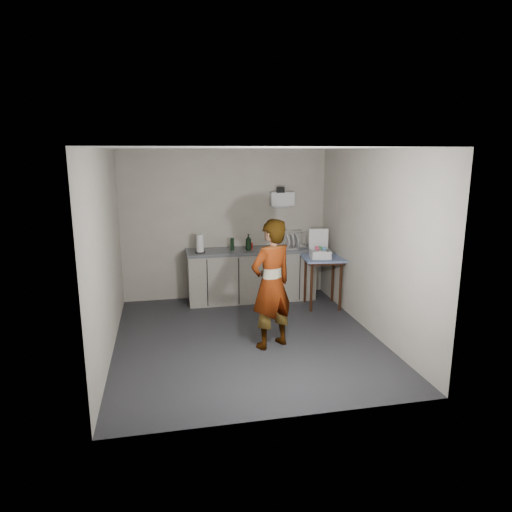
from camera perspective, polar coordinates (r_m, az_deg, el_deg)
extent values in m
plane|color=#2B2C31|center=(6.50, -1.16, -10.26)|extent=(4.00, 4.00, 0.00)
cube|color=#BAB4A2|center=(8.04, -3.82, 3.88)|extent=(3.60, 0.02, 2.60)
cube|color=#BAB4A2|center=(6.66, 14.11, 1.64)|extent=(0.02, 4.00, 2.60)
cube|color=#BAB4A2|center=(6.05, -18.13, 0.27)|extent=(0.02, 4.00, 2.60)
cube|color=white|center=(5.98, -1.28, 13.27)|extent=(3.60, 4.00, 0.01)
cube|color=black|center=(8.12, -0.59, -5.16)|extent=(2.20, 0.52, 0.08)
cube|color=#ACA599|center=(8.01, -0.60, -2.50)|extent=(2.20, 0.58, 0.86)
cube|color=#52565D|center=(7.90, -0.61, 0.68)|extent=(2.24, 0.62, 0.05)
cube|color=black|center=(7.62, -6.10, -3.38)|extent=(0.02, 0.01, 0.80)
cube|color=black|center=(7.69, -2.16, -3.17)|extent=(0.02, 0.01, 0.80)
cube|color=black|center=(7.79, 1.76, -2.95)|extent=(0.01, 0.01, 0.80)
cube|color=black|center=(7.93, 5.50, -2.72)|extent=(0.02, 0.01, 0.80)
cube|color=white|center=(8.11, 3.27, 7.17)|extent=(0.42, 0.16, 0.24)
cube|color=white|center=(8.17, 3.17, 6.23)|extent=(0.30, 0.06, 0.04)
cube|color=black|center=(8.00, 3.09, 8.24)|extent=(0.14, 0.02, 0.10)
cylinder|color=#3A190D|center=(7.47, 6.93, -4.05)|extent=(0.04, 0.04, 0.78)
cylinder|color=#3A190D|center=(7.59, 10.51, -3.90)|extent=(0.04, 0.04, 0.78)
cylinder|color=#3A190D|center=(7.92, 6.17, -3.04)|extent=(0.04, 0.04, 0.78)
cylinder|color=#3A190D|center=(8.03, 9.55, -2.92)|extent=(0.04, 0.04, 0.78)
cube|color=#3A190D|center=(7.64, 8.39, -0.51)|extent=(0.64, 0.64, 0.04)
cube|color=#193C97|center=(7.64, 8.40, -0.26)|extent=(0.72, 0.72, 0.03)
imported|color=#B2A593|center=(5.97, 1.94, -3.56)|extent=(0.75, 0.64, 1.73)
imported|color=black|center=(7.78, -0.95, 1.74)|extent=(0.13, 0.14, 0.28)
cylinder|color=red|center=(7.89, -0.63, 1.28)|extent=(0.06, 0.06, 0.12)
cylinder|color=black|center=(7.79, -2.99, 1.49)|extent=(0.06, 0.06, 0.22)
cylinder|color=black|center=(7.68, -6.99, 0.48)|extent=(0.17, 0.17, 0.02)
cylinder|color=white|center=(7.65, -7.02, 1.61)|extent=(0.12, 0.12, 0.29)
cube|color=white|center=(8.07, 4.64, 1.16)|extent=(0.42, 0.31, 0.02)
cylinder|color=white|center=(7.86, 3.61, 1.95)|extent=(0.01, 0.01, 0.27)
cylinder|color=white|center=(7.97, 6.23, 2.05)|extent=(0.01, 0.01, 0.27)
cylinder|color=white|center=(8.12, 3.11, 2.31)|extent=(0.01, 0.01, 0.27)
cylinder|color=white|center=(8.22, 5.65, 2.40)|extent=(0.01, 0.01, 0.27)
cylinder|color=white|center=(8.02, 3.93, 2.01)|extent=(0.05, 0.23, 0.23)
cylinder|color=white|center=(8.04, 4.51, 2.03)|extent=(0.05, 0.23, 0.23)
cylinder|color=white|center=(8.06, 5.08, 2.05)|extent=(0.05, 0.23, 0.23)
cube|color=white|center=(7.60, 8.01, -0.14)|extent=(0.37, 0.37, 0.01)
cube|color=white|center=(7.44, 8.26, 0.08)|extent=(0.32, 0.06, 0.12)
cube|color=white|center=(7.74, 7.80, 0.59)|extent=(0.32, 0.06, 0.12)
cube|color=white|center=(7.56, 6.87, 0.32)|extent=(0.06, 0.32, 0.12)
cube|color=white|center=(7.62, 9.17, 0.35)|extent=(0.06, 0.32, 0.12)
cube|color=white|center=(7.70, 7.83, 2.20)|extent=(0.32, 0.06, 0.32)
cylinder|color=white|center=(7.59, 8.02, 0.34)|extent=(0.21, 0.21, 0.12)
sphere|color=#DB5077|center=(7.52, 7.70, 0.87)|extent=(0.07, 0.07, 0.07)
sphere|color=#56ADEA|center=(7.54, 8.51, 0.87)|extent=(0.07, 0.07, 0.07)
sphere|color=#55CF66|center=(7.62, 7.96, 1.02)|extent=(0.07, 0.07, 0.07)
sphere|color=#DB5077|center=(7.61, 7.62, 1.00)|extent=(0.07, 0.07, 0.07)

